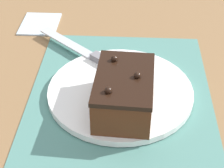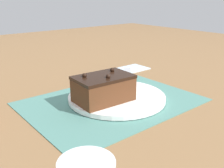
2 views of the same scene
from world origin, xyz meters
name	(u,v)px [view 1 (image 1 of 2)]	position (x,y,z in m)	size (l,w,h in m)	color
ground_plane	(120,102)	(0.00, 0.00, 0.00)	(3.00, 3.00, 0.00)	olive
placemat_woven	(120,101)	(0.00, 0.00, 0.00)	(0.46, 0.34, 0.00)	slate
cake_plate	(121,91)	(0.02, 0.00, 0.01)	(0.27, 0.27, 0.01)	white
chocolate_cake	(124,92)	(-0.03, -0.01, 0.05)	(0.15, 0.10, 0.08)	#512D19
serving_knife	(93,55)	(0.12, 0.06, 0.02)	(0.18, 0.20, 0.01)	slate
folded_napkin	(40,23)	(0.28, 0.21, 0.00)	(0.11, 0.09, 0.01)	silver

